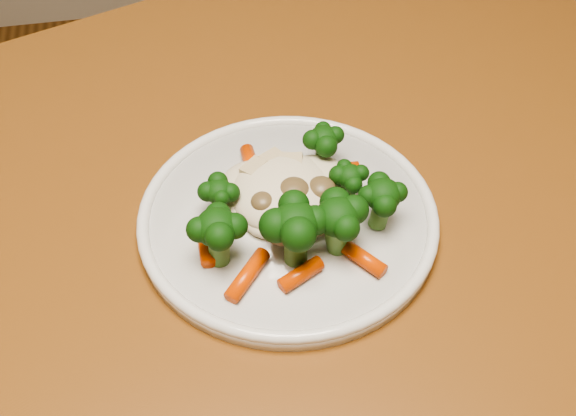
% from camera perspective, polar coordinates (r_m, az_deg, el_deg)
% --- Properties ---
extents(dining_table, '(1.50, 1.25, 0.75)m').
position_cam_1_polar(dining_table, '(0.65, 5.17, -8.26)').
color(dining_table, brown).
rests_on(dining_table, ground).
extents(plate, '(0.24, 0.24, 0.01)m').
position_cam_1_polar(plate, '(0.58, 0.00, -0.94)').
color(plate, silver).
rests_on(plate, dining_table).
extents(meal, '(0.18, 0.16, 0.05)m').
position_cam_1_polar(meal, '(0.56, 0.57, 0.27)').
color(meal, beige).
rests_on(meal, plate).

